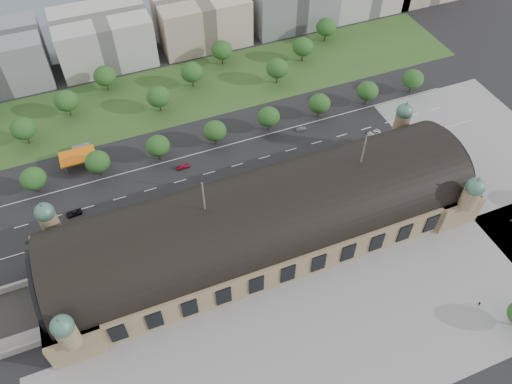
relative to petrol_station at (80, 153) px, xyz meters
name	(u,v)px	position (x,y,z in m)	size (l,w,h in m)	color
ground	(264,238)	(53.91, -65.28, -2.95)	(900.00, 900.00, 0.00)	black
station	(264,221)	(53.91, -65.28, 7.33)	(150.00, 48.40, 44.30)	#907A59
plaza_south	(348,336)	(63.91, -109.28, -2.95)	(190.00, 48.00, 0.12)	gray
plaza_east	(497,162)	(156.91, -65.28, -2.95)	(56.00, 100.00, 0.12)	gray
road_slab	(180,181)	(33.91, -27.28, -2.95)	(260.00, 26.00, 0.10)	black
grass_belt	(158,98)	(38.91, 27.72, -2.95)	(300.00, 45.00, 0.10)	#2F4E1F
petrol_station	(80,153)	(0.00, 0.00, 0.00)	(14.00, 13.00, 5.05)	orange
office_3	(103,38)	(23.91, 67.72, 9.05)	(45.00, 32.00, 24.00)	#B5B2AC
office_4	(201,18)	(73.91, 67.72, 9.05)	(45.00, 32.00, 24.00)	#BFAB96
office_5	(290,0)	(123.91, 67.72, 9.05)	(45.00, 32.00, 24.00)	gray
tree_row_2	(33,178)	(-18.09, -12.28, 4.48)	(9.60, 9.60, 11.52)	#2D2116
tree_row_3	(97,162)	(5.91, -12.28, 4.48)	(9.60, 9.60, 11.52)	#2D2116
tree_row_4	(158,146)	(29.91, -12.28, 4.48)	(9.60, 9.60, 11.52)	#2D2116
tree_row_5	(215,131)	(53.91, -12.28, 4.48)	(9.60, 9.60, 11.52)	#2D2116
tree_row_6	(269,117)	(77.91, -12.28, 4.48)	(9.60, 9.60, 11.52)	#2D2116
tree_row_7	(319,103)	(101.91, -12.28, 4.48)	(9.60, 9.60, 11.52)	#2D2116
tree_row_8	(368,91)	(125.91, -12.28, 4.48)	(9.60, 9.60, 11.52)	#2D2116
tree_row_9	(413,79)	(149.91, -12.28, 4.48)	(9.60, 9.60, 11.52)	#2D2116
tree_belt_3	(23,129)	(-19.09, 17.72, 5.10)	(10.40, 10.40, 12.48)	#2D2116
tree_belt_4	(66,101)	(-0.09, 29.72, 5.10)	(10.40, 10.40, 12.48)	#2D2116
tree_belt_5	(105,76)	(18.91, 41.72, 5.10)	(10.40, 10.40, 12.48)	#2D2116
tree_belt_6	(158,97)	(37.91, 17.72, 5.10)	(10.40, 10.40, 12.48)	#2D2116
tree_belt_7	(192,72)	(56.91, 29.72, 5.10)	(10.40, 10.40, 12.48)	#2D2116
tree_belt_8	(222,50)	(75.91, 41.72, 5.10)	(10.40, 10.40, 12.48)	#2D2116
tree_belt_9	(277,68)	(94.91, 17.72, 5.10)	(10.40, 10.40, 12.48)	#2D2116
tree_belt_10	(303,47)	(113.91, 29.72, 5.10)	(10.40, 10.40, 12.48)	#2D2116
tree_belt_11	(326,27)	(132.91, 41.72, 5.10)	(10.40, 10.40, 12.48)	#2D2116
traffic_car_2	(74,213)	(-7.28, -28.88, -2.14)	(2.69, 5.84, 1.62)	black
traffic_car_3	(183,166)	(37.18, -20.67, -2.14)	(2.26, 5.57, 1.62)	maroon
traffic_car_5	(301,129)	(91.13, -17.75, -2.21)	(1.56, 4.47, 1.47)	#55565C
traffic_car_6	(374,133)	(118.98, -31.61, -2.13)	(2.73, 5.92, 1.65)	silver
parked_car_0	(78,237)	(-7.52, -40.28, -2.26)	(1.45, 4.17, 1.37)	black
parked_car_1	(125,231)	(8.69, -44.28, -2.24)	(2.36, 5.12, 1.42)	maroon
parked_car_2	(62,250)	(-13.66, -44.28, -2.25)	(1.97, 4.85, 1.41)	#1B294B
parked_car_3	(76,237)	(-8.15, -40.28, -2.18)	(1.82, 4.53, 1.55)	#54575B
parked_car_4	(122,232)	(7.57, -44.28, -2.14)	(1.71, 4.90, 1.62)	#B8B8BA
parked_car_5	(191,203)	(34.40, -40.28, -2.19)	(2.53, 5.49, 1.53)	gray
parked_car_6	(140,218)	(15.14, -40.28, -2.21)	(2.08, 5.11, 1.48)	black
bus_west	(238,184)	(54.23, -38.25, -1.45)	(2.52, 10.77, 3.00)	#AB391B
bus_mid	(290,166)	(76.99, -37.05, -1.25)	(2.86, 12.24, 3.41)	#C0B1B0
bus_east	(321,159)	(90.24, -38.03, -1.44)	(2.53, 10.82, 3.01)	silver
pedestrian_2	(511,220)	(140.81, -91.92, -2.12)	(0.81, 0.47, 1.66)	gray
pedestrian_4	(479,304)	(107.66, -115.57, -1.99)	(1.24, 0.54, 1.91)	gray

